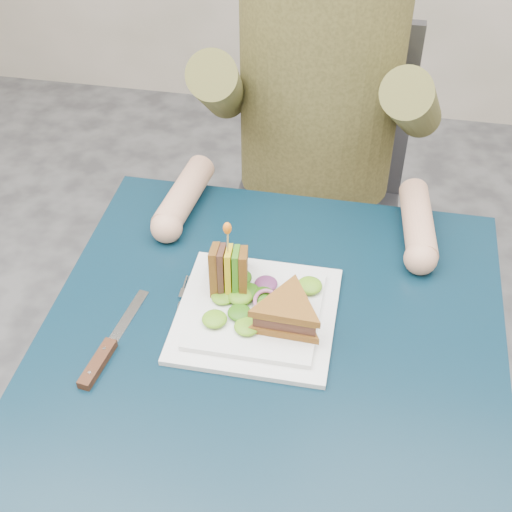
% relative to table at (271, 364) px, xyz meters
% --- Properties ---
extents(table, '(0.75, 0.75, 0.73)m').
position_rel_table_xyz_m(table, '(0.00, 0.00, 0.00)').
color(table, black).
rests_on(table, ground).
extents(chair, '(0.42, 0.40, 0.93)m').
position_rel_table_xyz_m(chair, '(0.00, 0.69, -0.11)').
color(chair, '#47474C').
rests_on(chair, ground).
extents(diner, '(0.54, 0.59, 0.74)m').
position_rel_table_xyz_m(diner, '(-0.00, 0.57, 0.26)').
color(diner, '#4B4622').
rests_on(diner, chair).
extents(plate, '(0.26, 0.26, 0.02)m').
position_rel_table_xyz_m(plate, '(-0.03, 0.03, 0.09)').
color(plate, white).
rests_on(plate, table).
extents(sandwich_flat, '(0.14, 0.14, 0.05)m').
position_rel_table_xyz_m(sandwich_flat, '(0.02, 0.01, 0.12)').
color(sandwich_flat, brown).
rests_on(sandwich_flat, plate).
extents(sandwich_upright, '(0.09, 0.14, 0.14)m').
position_rel_table_xyz_m(sandwich_upright, '(-0.09, 0.08, 0.13)').
color(sandwich_upright, brown).
rests_on(sandwich_upright, plate).
extents(fork, '(0.03, 0.18, 0.01)m').
position_rel_table_xyz_m(fork, '(-0.16, 0.01, 0.08)').
color(fork, silver).
rests_on(fork, table).
extents(knife, '(0.05, 0.22, 0.02)m').
position_rel_table_xyz_m(knife, '(-0.25, -0.10, 0.09)').
color(knife, silver).
rests_on(knife, table).
extents(toothpick, '(0.01, 0.01, 0.06)m').
position_rel_table_xyz_m(toothpick, '(-0.09, 0.08, 0.20)').
color(toothpick, tan).
rests_on(toothpick, sandwich_upright).
extents(toothpick_frill, '(0.01, 0.01, 0.02)m').
position_rel_table_xyz_m(toothpick_frill, '(-0.09, 0.08, 0.23)').
color(toothpick_frill, orange).
rests_on(toothpick_frill, sandwich_upright).
extents(lettuce_spill, '(0.15, 0.13, 0.02)m').
position_rel_table_xyz_m(lettuce_spill, '(-0.03, 0.04, 0.11)').
color(lettuce_spill, '#337A14').
rests_on(lettuce_spill, plate).
extents(onion_ring, '(0.04, 0.04, 0.02)m').
position_rel_table_xyz_m(onion_ring, '(-0.02, 0.04, 0.11)').
color(onion_ring, '#9E4C7A').
rests_on(onion_ring, plate).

